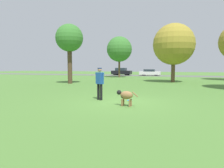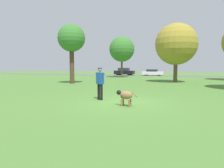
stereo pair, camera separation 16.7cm
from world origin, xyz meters
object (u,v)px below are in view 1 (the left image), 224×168
(parked_car_white, at_px, (150,72))
(frisbee, at_px, (130,100))
(tree_mid_center, at_px, (174,44))
(tree_near_left, at_px, (69,39))
(person, at_px, (100,81))
(tree_far_left, at_px, (119,49))
(parked_car_black, at_px, (121,72))
(dog, at_px, (126,95))

(parked_car_white, bearing_deg, frisbee, -84.63)
(tree_mid_center, height_order, tree_near_left, tree_mid_center)
(parked_car_white, bearing_deg, person, -87.58)
(frisbee, height_order, tree_mid_center, tree_mid_center)
(person, distance_m, parked_car_white, 29.68)
(person, distance_m, tree_far_left, 22.57)
(tree_mid_center, bearing_deg, parked_car_white, 105.98)
(tree_near_left, distance_m, parked_car_black, 21.31)
(tree_near_left, xyz_separation_m, tree_far_left, (1.44, 13.18, 0.01))
(parked_car_black, bearing_deg, frisbee, -71.66)
(frisbee, height_order, parked_car_black, parked_car_black)
(tree_far_left, bearing_deg, tree_mid_center, -43.78)
(dog, distance_m, tree_far_left, 24.20)
(frisbee, bearing_deg, parked_car_black, 106.18)
(tree_far_left, xyz_separation_m, parked_car_white, (3.90, 7.97, -3.92))
(person, height_order, tree_near_left, tree_near_left)
(tree_near_left, height_order, parked_car_white, tree_near_left)
(dog, bearing_deg, frisbee, -76.58)
(tree_mid_center, bearing_deg, tree_far_left, 136.22)
(parked_car_black, bearing_deg, dog, -72.13)
(parked_car_white, bearing_deg, dog, -84.58)
(dog, xyz_separation_m, parked_car_black, (-8.62, 30.64, 0.26))
(person, xyz_separation_m, tree_near_left, (-6.63, 8.50, 3.53))
(person, xyz_separation_m, tree_mid_center, (3.34, 13.52, 3.17))
(frisbee, xyz_separation_m, tree_far_left, (-6.69, 21.36, 4.52))
(dog, relative_size, tree_near_left, 0.16)
(frisbee, relative_size, parked_car_black, 0.06)
(dog, distance_m, parked_car_black, 31.83)
(tree_near_left, bearing_deg, tree_far_left, 83.75)
(tree_near_left, height_order, parked_car_black, tree_near_left)
(frisbee, xyz_separation_m, tree_mid_center, (1.84, 13.19, 4.14))
(tree_near_left, relative_size, tree_far_left, 0.91)
(dog, xyz_separation_m, frisbee, (-0.16, 1.50, -0.46))
(dog, distance_m, frisbee, 1.58)
(person, relative_size, parked_car_black, 0.42)
(person, bearing_deg, frisbee, 37.75)
(frisbee, xyz_separation_m, parked_car_white, (-2.78, 29.33, 0.60))
(frisbee, height_order, tree_far_left, tree_far_left)
(tree_mid_center, relative_size, parked_car_black, 1.61)
(dog, height_order, tree_far_left, tree_far_left)
(frisbee, distance_m, tree_mid_center, 13.94)
(tree_mid_center, distance_m, tree_near_left, 11.16)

